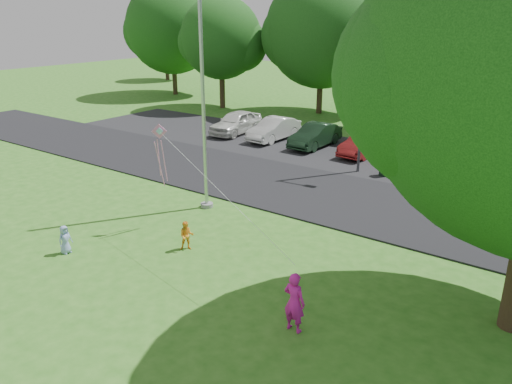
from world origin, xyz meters
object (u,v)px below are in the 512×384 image
Objects in this scene: flagpole at (203,104)px; woman at (294,302)px; trash_can at (384,168)px; child_yellow at (187,236)px; kite at (163,147)px; child_blue at (65,240)px; street_lamp at (369,91)px.

flagpole is 6.32× the size of woman.
trash_can is 0.84× the size of child_yellow.
flagpole is 5.32m from child_yellow.
flagpole is 10.08× the size of child_yellow.
kite is at bearing -110.80° from trash_can.
flagpole is 10.45× the size of child_blue.
kite is at bearing -22.25° from child_blue.
child_blue is (-4.23, -13.64, -3.49)m from street_lamp.
trash_can is (4.26, 7.94, -3.75)m from flagpole.
child_yellow reaches higher than trash_can.
street_lamp is 3.70m from trash_can.
child_blue is at bearing -99.94° from flagpole.
flagpole is at bearing 57.17° from kite.
woman is 7.70m from kite.
woman is at bearing -59.60° from child_yellow.
flagpole is 12.02× the size of trash_can.
woman is at bearing -85.22° from child_blue.
street_lamp is (3.22, 7.86, -0.20)m from flagpole.
woman is 1.59× the size of child_yellow.
child_blue is (-5.28, -13.72, 0.06)m from trash_can.
flagpole is 9.42m from woman.
trash_can is 13.30m from woman.
child_blue is (-8.23, -0.76, -0.31)m from woman.
child_yellow is at bearing -50.86° from child_blue.
trash_can is 0.53× the size of woman.
trash_can is 14.70m from child_blue.
woman is (3.99, -12.88, -3.17)m from street_lamp.
flagpole reaches higher than child_yellow.
woman reaches higher than trash_can.
kite is (-1.69, 0.82, 2.56)m from child_yellow.
child_blue is (-1.01, -5.78, -3.69)m from flagpole.
flagpole reaches higher than child_blue.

